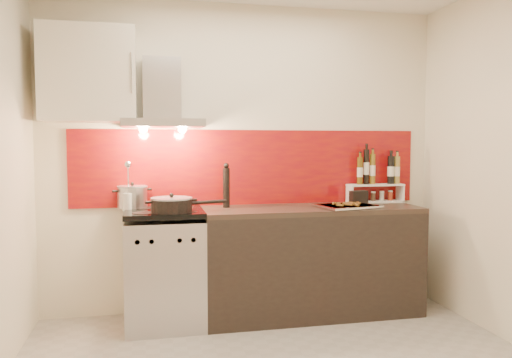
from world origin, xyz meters
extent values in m
cube|color=silver|center=(0.00, 1.40, 1.30)|extent=(3.40, 0.02, 2.60)
cube|color=maroon|center=(0.05, 1.39, 1.22)|extent=(3.00, 0.02, 0.64)
cube|color=#B7B7BA|center=(-0.70, 1.10, 0.42)|extent=(0.60, 0.60, 0.84)
cube|color=black|center=(-0.70, 0.81, 0.33)|extent=(0.50, 0.02, 0.40)
cube|color=#B7B7BA|center=(-0.70, 0.81, 0.72)|extent=(0.56, 0.02, 0.12)
cube|color=#FF190C|center=(-0.70, 0.81, 0.72)|extent=(0.10, 0.01, 0.04)
cube|color=black|center=(-0.70, 1.10, 0.89)|extent=(0.60, 0.60, 0.04)
cube|color=black|center=(0.50, 1.10, 0.43)|extent=(1.80, 0.60, 0.86)
cube|color=#2F211C|center=(0.50, 1.10, 0.88)|extent=(1.80, 0.60, 0.04)
cube|color=#B7B7BA|center=(-0.70, 1.15, 1.58)|extent=(0.62, 0.50, 0.06)
cube|color=#B7B7BA|center=(-0.70, 1.30, 1.86)|extent=(0.30, 0.18, 0.50)
sphere|color=#FFD18C|center=(-0.85, 1.15, 1.54)|extent=(0.07, 0.07, 0.07)
sphere|color=#FFD18C|center=(-0.55, 1.15, 1.54)|extent=(0.07, 0.07, 0.07)
cube|color=silver|center=(-1.25, 1.22, 1.95)|extent=(0.70, 0.35, 0.72)
cylinder|color=#B7B7BA|center=(-0.94, 1.29, 0.99)|extent=(0.24, 0.24, 0.16)
cylinder|color=#99999E|center=(-0.94, 1.29, 1.08)|extent=(0.24, 0.24, 0.01)
sphere|color=black|center=(-0.94, 1.29, 1.10)|extent=(0.03, 0.03, 0.03)
cylinder|color=black|center=(-0.65, 0.96, 0.96)|extent=(0.31, 0.31, 0.10)
cylinder|color=#99999E|center=(-0.65, 0.96, 1.01)|extent=(0.31, 0.31, 0.01)
sphere|color=black|center=(-0.65, 0.96, 1.04)|extent=(0.03, 0.03, 0.03)
cylinder|color=black|center=(-0.36, 1.05, 0.97)|extent=(0.29, 0.11, 0.03)
cylinder|color=silver|center=(-0.98, 1.20, 0.97)|extent=(0.08, 0.08, 0.14)
cylinder|color=silver|center=(-0.97, 1.20, 1.15)|extent=(0.01, 0.06, 0.25)
sphere|color=silver|center=(-0.97, 1.14, 1.26)|extent=(0.05, 0.05, 0.05)
cylinder|color=black|center=(-0.19, 1.21, 1.06)|extent=(0.06, 0.06, 0.32)
sphere|color=black|center=(-0.19, 1.21, 1.24)|extent=(0.05, 0.05, 0.05)
cube|color=white|center=(1.16, 1.29, 0.91)|extent=(0.51, 0.14, 0.01)
cube|color=white|center=(0.92, 1.29, 0.98)|extent=(0.01, 0.14, 0.14)
cube|color=white|center=(1.41, 1.29, 0.98)|extent=(0.02, 0.14, 0.14)
cube|color=white|center=(1.16, 1.29, 1.06)|extent=(0.51, 0.14, 0.02)
cylinder|color=#533D0E|center=(1.01, 1.29, 1.18)|extent=(0.05, 0.05, 0.24)
cylinder|color=black|center=(1.07, 1.29, 1.22)|extent=(0.05, 0.05, 0.31)
cylinder|color=brown|center=(1.13, 1.29, 1.20)|extent=(0.05, 0.05, 0.27)
cylinder|color=black|center=(1.31, 1.29, 1.19)|extent=(0.06, 0.06, 0.25)
cylinder|color=olive|center=(1.37, 1.29, 1.19)|extent=(0.05, 0.05, 0.25)
cylinder|color=beige|center=(0.98, 1.29, 0.95)|extent=(0.04, 0.04, 0.07)
cylinder|color=#AA771C|center=(1.06, 1.29, 0.95)|extent=(0.04, 0.04, 0.07)
cylinder|color=#422E21|center=(1.14, 1.29, 0.95)|extent=(0.04, 0.04, 0.07)
cylinder|color=#B8BAAF|center=(1.23, 1.29, 0.95)|extent=(0.04, 0.04, 0.07)
cylinder|color=#A4331B|center=(1.31, 1.29, 0.95)|extent=(0.04, 0.04, 0.08)
cube|color=black|center=(0.93, 1.11, 0.96)|extent=(0.16, 0.09, 0.13)
cube|color=silver|center=(0.77, 1.00, 0.91)|extent=(0.51, 0.42, 0.01)
cube|color=silver|center=(0.77, 1.00, 0.92)|extent=(0.53, 0.45, 0.01)
cube|color=red|center=(0.77, 1.00, 0.92)|extent=(0.46, 0.38, 0.01)
cube|color=brown|center=(0.88, 1.10, 0.93)|extent=(0.05, 0.05, 0.01)
cube|color=brown|center=(0.70, 0.95, 0.93)|extent=(0.04, 0.06, 0.01)
cube|color=brown|center=(0.78, 0.97, 0.93)|extent=(0.06, 0.05, 0.01)
cube|color=brown|center=(0.82, 1.04, 0.93)|extent=(0.06, 0.04, 0.01)
cube|color=brown|center=(0.77, 1.03, 0.93)|extent=(0.02, 0.06, 0.01)
cube|color=brown|center=(0.89, 1.09, 0.93)|extent=(0.04, 0.06, 0.01)
cube|color=brown|center=(0.79, 1.03, 0.93)|extent=(0.06, 0.04, 0.01)
cube|color=brown|center=(0.84, 1.05, 0.93)|extent=(0.06, 0.02, 0.01)
cube|color=brown|center=(0.77, 1.06, 0.93)|extent=(0.05, 0.06, 0.01)
cube|color=brown|center=(0.84, 1.01, 0.93)|extent=(0.06, 0.02, 0.01)
cube|color=brown|center=(0.83, 0.93, 0.93)|extent=(0.03, 0.06, 0.01)
cube|color=brown|center=(0.90, 1.06, 0.93)|extent=(0.03, 0.06, 0.01)
cube|color=brown|center=(0.68, 1.06, 0.93)|extent=(0.05, 0.06, 0.01)
cube|color=brown|center=(0.69, 0.94, 0.93)|extent=(0.06, 0.05, 0.01)
cube|color=brown|center=(0.72, 1.07, 0.93)|extent=(0.06, 0.03, 0.01)
cube|color=brown|center=(0.84, 1.07, 0.93)|extent=(0.04, 0.06, 0.01)
camera|label=1|loc=(-0.81, -2.82, 1.42)|focal=35.00mm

